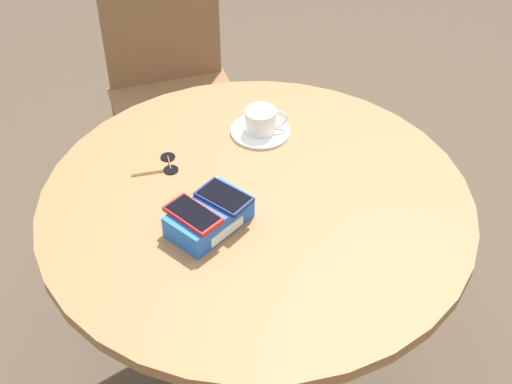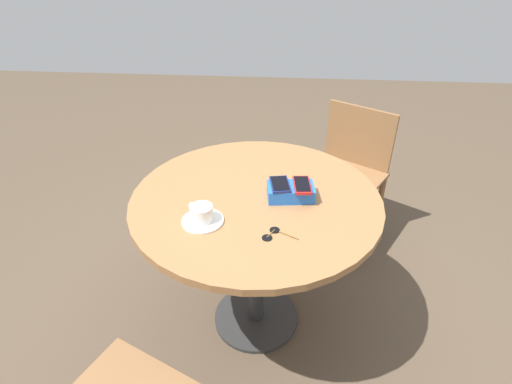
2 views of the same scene
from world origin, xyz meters
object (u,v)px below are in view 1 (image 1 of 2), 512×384
Objects in this scene: saucer at (260,131)px; round_table at (256,233)px; phone_box at (209,217)px; phone_red at (193,215)px; sunglasses at (167,164)px; chair_far_side at (175,94)px; coffee_cup at (261,120)px; phone_navy at (223,196)px.

round_table is at bearing -134.53° from saucer.
phone_box is 0.06m from phone_red.
phone_red is at bearing -112.91° from sunglasses.
chair_far_side reaches higher than saucer.
coffee_cup reaches higher than phone_box.
coffee_cup is at bearing 26.71° from phone_red.
phone_navy reaches higher than saucer.
phone_red reaches higher than saucer.
saucer is 0.18× the size of chair_far_side.
phone_navy and coffee_cup have the same top height.
phone_box is 1.48× the size of phone_red.
round_table is 0.28m from saucer.
phone_navy is 1.01× the size of sunglasses.
coffee_cup is at bearing -11.79° from sunglasses.
phone_navy is 0.24m from sunglasses.
round_table is at bearing -2.56° from phone_navy.
round_table is 0.30m from coffee_cup.
phone_red is 0.15× the size of chair_far_side.
phone_box is 0.25m from sunglasses.
chair_far_side is at bearing 74.16° from coffee_cup.
chair_far_side reaches higher than phone_box.
phone_box is at bearing -150.41° from coffee_cup.
phone_red is 0.41m from coffee_cup.
phone_navy is 0.34m from saucer.
saucer is at bearing 29.95° from phone_box.
chair_far_side is at bearing 60.88° from phone_navy.
phone_red is (-0.04, -0.00, 0.03)m from phone_box.
sunglasses is at bearing 67.09° from phone_red.
phone_box is at bearing 0.94° from phone_red.
chair_far_side reaches higher than coffee_cup.
coffee_cup is at bearing 32.71° from phone_navy.
phone_navy is (0.04, 0.00, 0.03)m from phone_box.
sunglasses is (0.01, 0.23, -0.06)m from phone_navy.
phone_red is 0.85× the size of saucer.
phone_navy is at bearing -119.12° from chair_far_side.
phone_navy is (-0.09, 0.00, 0.18)m from round_table.
chair_far_side is at bearing 73.95° from saucer.
saucer is 0.04m from coffee_cup.
sunglasses is at bearing 108.70° from round_table.
phone_navy is (0.09, 0.00, -0.00)m from phone_red.
coffee_cup reaches higher than round_table.
phone_navy reaches higher than round_table.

